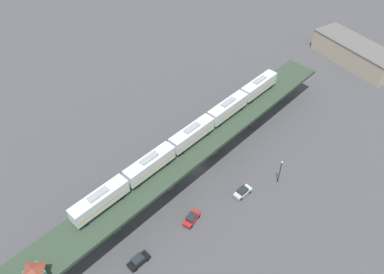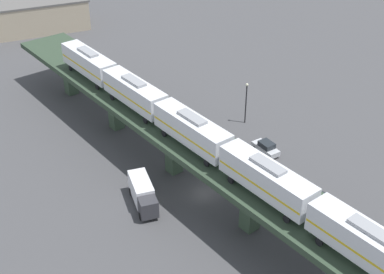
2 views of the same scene
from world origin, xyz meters
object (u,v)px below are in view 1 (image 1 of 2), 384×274
Objects in this scene: subway_train at (192,134)px; street_car_red at (192,218)px; delivery_truck at (181,142)px; warehouse_building at (355,53)px; street_car_black at (138,261)px; signal_hut at (35,274)px; street_car_silver at (243,192)px; street_lamp at (280,170)px.

subway_train is 13.04× the size of street_car_red.
warehouse_building reaches higher than delivery_truck.
subway_train is at bearing 121.37° from street_car_black.
warehouse_building is (1.87, 68.31, 1.65)m from delivery_truck.
street_car_red is 22.23m from delivery_truck.
signal_hut is at bearing -75.06° from subway_train.
delivery_truck reaches higher than street_car_silver.
delivery_truck is 68.35m from warehouse_building.
street_car_silver and street_car_red have the same top height.
street_car_red is 81.31m from warehouse_building.
delivery_truck reaches higher than street_car_black.
street_car_red is 22.52m from street_lamp.
subway_train is 10.43m from delivery_truck.
street_lamp is (22.74, 10.93, 2.35)m from delivery_truck.
subway_train is at bearing 142.66° from street_car_red.
street_car_red is 13.82m from street_car_black.
street_car_black is at bearing -78.55° from warehouse_building.
street_car_silver is 20.62m from delivery_truck.
street_lamp is (3.49, 22.02, 3.17)m from street_car_red.
street_car_red is at bearing -95.38° from street_car_silver.
warehouse_building is at bearing 88.43° from delivery_truck.
delivery_truck is at bearing -91.57° from warehouse_building.
street_car_silver is (14.13, 3.39, -8.99)m from subway_train.
signal_hut is 0.54× the size of street_lamp.
street_car_black is at bearing 76.86° from signal_hut.
street_lamp is at bearing 86.79° from street_car_black.
warehouse_building is (-18.62, 66.18, 2.47)m from street_car_silver.
subway_train reaches higher than street_car_silver.
subway_train is at bearing -11.20° from delivery_truck.
warehouse_building is (-20.87, 57.38, -0.70)m from street_lamp.
subway_train reaches higher than delivery_truck.
warehouse_building is (-15.09, 109.29, -5.78)m from signal_hut.
delivery_truck is at bearing 129.86° from street_car_black.
street_car_silver is at bearing 84.62° from street_car_red.
street_car_black is at bearing -50.14° from delivery_truck.
warehouse_building is (-4.49, 69.57, -6.52)m from subway_train.
signal_hut reaches higher than street_car_black.
delivery_truck is at bearing -174.07° from street_car_silver.
signal_hut is 110.48m from warehouse_building.
delivery_truck is at bearing 150.05° from street_car_red.
delivery_truck is (-16.96, 40.98, -7.42)m from signal_hut.
street_car_red is at bearing -77.66° from warehouse_building.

